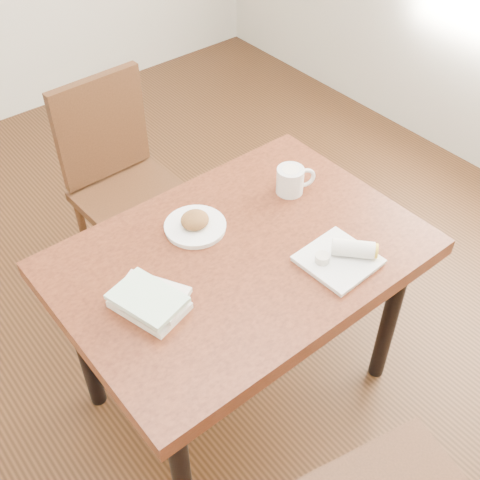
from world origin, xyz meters
TOP-DOWN VIEW (x-y plane):
  - ground at (0.00, 0.00)m, footprint 4.00×5.00m
  - table at (0.00, 0.00)m, footprint 1.14×0.80m
  - chair_far at (0.03, 0.83)m, footprint 0.43×0.43m
  - plate_scone at (-0.05, 0.18)m, footprint 0.20×0.20m
  - coffee_mug at (0.33, 0.12)m, footprint 0.14×0.10m
  - plate_burrito at (0.22, -0.24)m, footprint 0.22×0.22m
  - book_stack at (-0.35, -0.01)m, footprint 0.22×0.25m

SIDE VIEW (x-z plane):
  - ground at x=0.00m, z-range -0.01..0.00m
  - chair_far at x=0.03m, z-range 0.07..1.03m
  - table at x=0.00m, z-range 0.29..1.04m
  - plate_scone at x=-0.05m, z-range 0.74..0.80m
  - plate_burrito at x=0.22m, z-range 0.74..0.81m
  - book_stack at x=-0.35m, z-range 0.75..0.80m
  - coffee_mug at x=0.33m, z-range 0.75..0.85m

